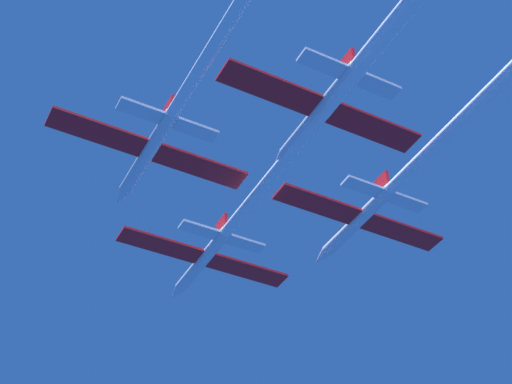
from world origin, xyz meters
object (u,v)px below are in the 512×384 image
Objects in this scene: jet_lead at (265,185)px; jet_slot at (391,23)px; jet_left_wing at (199,71)px; jet_right_wing at (445,135)px.

jet_slot is (-0.21, -22.32, 0.41)m from jet_lead.
jet_left_wing is 17.09m from jet_slot.
jet_left_wing is (-11.83, -9.81, 1.06)m from jet_lead.
jet_left_wing is at bearing -140.33° from jet_lead.
jet_lead is at bearing 89.45° from jet_slot.
jet_lead is 0.99× the size of jet_right_wing.
jet_lead is at bearing 132.43° from jet_right_wing.
jet_slot is (11.62, -12.51, -0.65)m from jet_left_wing.
jet_right_wing is at bearing 35.14° from jet_slot.
jet_slot is at bearing -90.55° from jet_lead.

